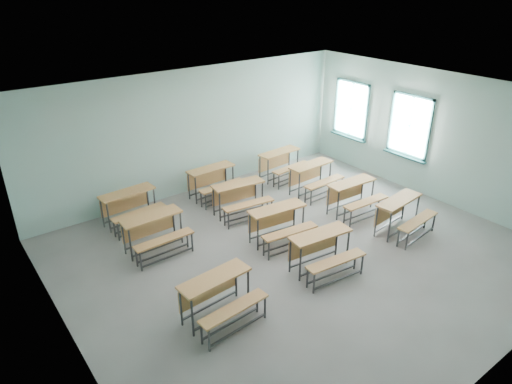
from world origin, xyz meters
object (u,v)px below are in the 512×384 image
Objects in this scene: desk_unit_r0c1 at (323,247)px; desk_unit_r2c2 at (314,174)px; desk_unit_r3c0 at (131,203)px; desk_unit_r2c1 at (240,195)px; desk_unit_r3c2 at (282,161)px; desk_unit_r1c2 at (354,193)px; desk_unit_r3c1 at (214,178)px; desk_unit_r0c2 at (402,211)px; desk_unit_r2c0 at (155,229)px; desk_unit_r1c1 at (280,220)px; desk_unit_r0c0 at (219,293)px.

desk_unit_r0c1 and desk_unit_r2c2 have the same top height.
desk_unit_r3c0 is at bearing 161.53° from desk_unit_r2c2.
desk_unit_r2c1 is 1.03× the size of desk_unit_r3c2.
desk_unit_r0c1 is 1.03× the size of desk_unit_r3c0.
desk_unit_r1c2 is 1.39m from desk_unit_r2c2.
desk_unit_r1c2 is 1.01× the size of desk_unit_r3c1.
desk_unit_r0c2 is 6.08m from desk_unit_r3c0.
desk_unit_r1c1 is at bearing -30.33° from desk_unit_r2c0.
desk_unit_r2c0 is 0.98× the size of desk_unit_r2c2.
desk_unit_r3c2 is at bearing 66.57° from desk_unit_r0c1.
desk_unit_r1c2 is 1.01× the size of desk_unit_r2c2.
desk_unit_r2c2 is at bearing 25.51° from desk_unit_r0c0.
desk_unit_r0c1 is at bearing -64.89° from desk_unit_r3c0.
desk_unit_r0c2 is at bearing 6.49° from desk_unit_r0c1.
desk_unit_r0c2 is 5.34m from desk_unit_r2c0.
desk_unit_r0c0 is 1.02× the size of desk_unit_r2c2.
desk_unit_r2c1 is at bearing 123.80° from desk_unit_r0c2.
desk_unit_r0c0 and desk_unit_r2c2 have the same top height.
desk_unit_r3c0 is (-2.20, 2.65, 0.00)m from desk_unit_r1c1.
desk_unit_r0c1 is 3.43m from desk_unit_r2c0.
desk_unit_r0c0 is 1.01× the size of desk_unit_r1c2.
desk_unit_r1c1 is 3.39m from desk_unit_r3c2.
desk_unit_r2c2 is at bearing -91.40° from desk_unit_r3c2.
desk_unit_r0c0 and desk_unit_r2c1 have the same top height.
desk_unit_r0c1 is 1.04× the size of desk_unit_r1c2.
desk_unit_r0c1 is 2.42m from desk_unit_r0c2.
desk_unit_r2c2 is (-0.14, 2.66, 0.00)m from desk_unit_r0c2.
desk_unit_r2c2 is at bearing 92.88° from desk_unit_r1c2.
desk_unit_r0c1 and desk_unit_r1c1 have the same top height.
desk_unit_r2c1 is at bearing -157.89° from desk_unit_r3c2.
desk_unit_r0c2 and desk_unit_r3c0 have the same top height.
desk_unit_r2c1 is at bearing 173.55° from desk_unit_r2c2.
desk_unit_r0c2 is at bearing -91.04° from desk_unit_r3c2.
desk_unit_r0c2 is at bearing -44.45° from desk_unit_r3c0.
desk_unit_r1c2 is at bearing 90.22° from desk_unit_r0c2.
desk_unit_r2c0 is at bearing 178.64° from desk_unit_r2c2.
desk_unit_r2c0 is at bearing -167.85° from desk_unit_r3c2.
desk_unit_r1c1 is (0.01, 1.31, 0.00)m from desk_unit_r0c1.
desk_unit_r1c1 is 1.51m from desk_unit_r2c1.
desk_unit_r2c0 is 1.37m from desk_unit_r3c0.
desk_unit_r2c0 is at bearing -167.21° from desk_unit_r2c1.
desk_unit_r3c2 is (2.22, 2.57, 0.00)m from desk_unit_r1c1.
desk_unit_r2c0 is at bearing -150.00° from desk_unit_r3c1.
desk_unit_r0c2 is 1.02× the size of desk_unit_r3c0.
desk_unit_r0c1 and desk_unit_r0c2 have the same top height.
desk_unit_r3c2 is at bearing 33.09° from desk_unit_r2c1.
desk_unit_r3c1 is (2.40, 3.98, 0.00)m from desk_unit_r0c0.
desk_unit_r0c0 is 3.67m from desk_unit_r2c1.
desk_unit_r1c1 is 1.03× the size of desk_unit_r3c2.
desk_unit_r2c2 is (2.22, -0.16, 0.00)m from desk_unit_r2c1.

